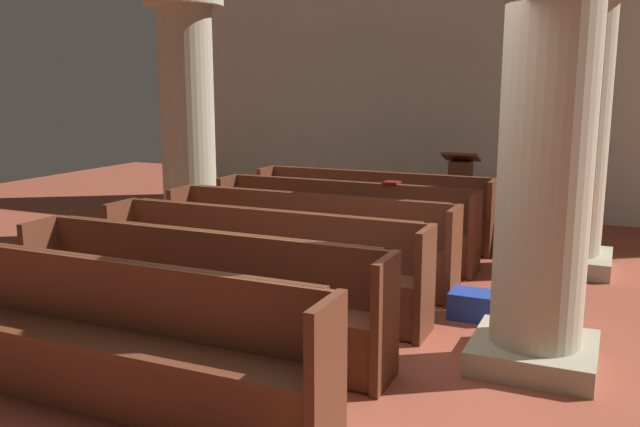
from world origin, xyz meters
The scene contains 14 objects.
ground_plane centered at (0.00, 0.00, 0.00)m, with size 19.20×19.20×0.00m, color #9E4733.
back_wall centered at (0.00, 6.08, 2.25)m, with size 10.00×0.16×4.50m, color silver.
pew_row_0 centered at (-0.96, 3.62, 0.47)m, with size 3.05×0.46×0.89m.
pew_row_1 centered at (-0.96, 2.65, 0.47)m, with size 3.05×0.46×0.89m.
pew_row_2 centered at (-0.96, 1.68, 0.47)m, with size 3.05×0.47×0.89m.
pew_row_3 centered at (-0.96, 0.71, 0.47)m, with size 3.05×0.46×0.89m.
pew_row_4 centered at (-0.96, -0.26, 0.47)m, with size 3.05×0.46×0.89m.
pew_row_5 centered at (-0.96, -1.23, 0.47)m, with size 3.05×0.47×0.89m.
pillar_aisle_side centered at (1.40, 3.33, 1.69)m, with size 1.00×1.00×3.24m.
pillar_far_side centered at (-3.27, 2.99, 1.69)m, with size 1.00×1.00×3.24m.
pillar_aisle_rear centered at (1.40, 0.49, 1.69)m, with size 0.92×0.92×3.24m.
lectern centered at (-0.12, 4.82, 0.45)m, with size 0.48×0.45×1.08m.
hymn_book centered at (-0.45, 2.83, 0.90)m, with size 0.16×0.18×0.03m, color maroon.
kneeler_box_blue centered at (0.81, 1.30, 0.12)m, with size 0.41×0.30×0.23m, color navy.
Camera 1 is at (1.86, -4.31, 1.99)m, focal length 37.95 mm.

